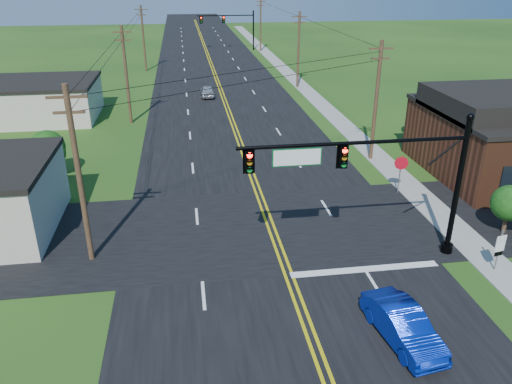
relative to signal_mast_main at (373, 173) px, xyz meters
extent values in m
cube|color=black|center=(-4.34, 42.00, -4.73)|extent=(16.00, 220.00, 0.04)
cube|color=black|center=(-4.34, 4.00, -4.73)|extent=(70.00, 10.00, 0.04)
cube|color=gray|center=(6.16, 32.00, -4.71)|extent=(2.00, 160.00, 0.08)
cylinder|color=black|center=(4.46, 0.00, -1.15)|extent=(0.28, 0.28, 7.20)
cylinder|color=black|center=(4.46, 0.00, -4.50)|extent=(0.60, 0.60, 0.50)
sphere|color=black|center=(4.46, 0.00, 2.55)|extent=(0.36, 0.36, 0.36)
cylinder|color=black|center=(-1.04, 0.00, 1.55)|extent=(11.00, 0.18, 0.18)
cube|color=#05591E|center=(-3.74, 0.00, 1.00)|extent=(2.30, 0.06, 0.85)
cylinder|color=black|center=(4.46, 72.00, -1.15)|extent=(0.28, 0.28, 7.20)
cylinder|color=black|center=(4.46, 72.00, -4.50)|extent=(0.60, 0.60, 0.50)
sphere|color=black|center=(4.46, 72.00, 2.55)|extent=(0.36, 0.36, 0.36)
cylinder|color=black|center=(-0.54, 72.00, 1.25)|extent=(10.00, 0.18, 0.18)
cube|color=#05591E|center=(-3.74, 72.00, 0.70)|extent=(2.30, 0.06, 0.85)
cube|color=beige|center=(-23.34, 30.00, -3.05)|extent=(12.00, 9.00, 3.40)
cube|color=black|center=(-23.34, 30.00, -1.20)|extent=(12.20, 9.20, 0.30)
cylinder|color=#3A281A|center=(-13.84, 2.00, -0.25)|extent=(0.28, 0.28, 9.00)
cube|color=#3A281A|center=(-13.84, 2.00, 3.65)|extent=(1.80, 0.12, 0.12)
cube|color=#3A281A|center=(-13.84, 2.00, 2.95)|extent=(1.40, 0.12, 0.12)
cylinder|color=#3A281A|center=(-13.84, 27.00, -0.25)|extent=(0.28, 0.28, 9.00)
cube|color=#3A281A|center=(-13.84, 27.00, 3.65)|extent=(1.80, 0.12, 0.12)
cube|color=#3A281A|center=(-13.84, 27.00, 2.95)|extent=(1.40, 0.12, 0.12)
cylinder|color=#3A281A|center=(-13.84, 54.00, -0.25)|extent=(0.28, 0.28, 9.00)
cube|color=#3A281A|center=(-13.84, 54.00, 3.65)|extent=(1.80, 0.12, 0.12)
cube|color=#3A281A|center=(-13.84, 54.00, 2.95)|extent=(1.40, 0.12, 0.12)
cylinder|color=#3A281A|center=(5.46, 14.00, -0.25)|extent=(0.28, 0.28, 9.00)
cube|color=#3A281A|center=(5.46, 14.00, 3.65)|extent=(1.80, 0.12, 0.12)
cube|color=#3A281A|center=(5.46, 14.00, 2.95)|extent=(1.40, 0.12, 0.12)
cylinder|color=#3A281A|center=(5.46, 40.00, -0.25)|extent=(0.28, 0.28, 9.00)
cube|color=#3A281A|center=(5.46, 40.00, 3.65)|extent=(1.80, 0.12, 0.12)
cube|color=#3A281A|center=(5.46, 40.00, 2.95)|extent=(1.40, 0.12, 0.12)
cylinder|color=#3A281A|center=(5.46, 70.00, -0.25)|extent=(0.28, 0.28, 9.00)
cube|color=#3A281A|center=(5.46, 70.00, 3.65)|extent=(1.80, 0.12, 0.12)
cube|color=#3A281A|center=(5.46, 70.00, 2.95)|extent=(1.40, 0.12, 0.12)
cylinder|color=#3A281A|center=(11.66, 18.00, -3.83)|extent=(0.24, 0.24, 1.85)
sphere|color=#133B0E|center=(11.66, 18.00, -2.15)|extent=(3.00, 3.00, 3.00)
cylinder|color=#3A281A|center=(8.66, 1.50, -4.09)|extent=(0.24, 0.24, 1.32)
sphere|color=#133B0E|center=(8.66, 1.50, -2.89)|extent=(2.00, 2.00, 2.00)
cylinder|color=#3A281A|center=(-18.34, 14.00, -3.98)|extent=(0.24, 0.24, 1.54)
sphere|color=#133B0E|center=(-18.34, 14.00, -2.58)|extent=(2.40, 2.40, 2.40)
imported|color=#07229E|center=(-0.66, -6.11, -4.04)|extent=(2.17, 4.52, 1.43)
imported|color=#B1B1B6|center=(-5.95, 36.53, -4.10)|extent=(1.56, 3.84, 1.30)
cylinder|color=slate|center=(5.94, -2.00, -3.60)|extent=(0.09, 0.09, 2.30)
cube|color=white|center=(5.94, -2.03, -2.92)|extent=(0.57, 0.15, 0.31)
cube|color=white|center=(5.94, -2.03, -3.34)|extent=(0.57, 0.15, 0.58)
cube|color=black|center=(5.94, -2.03, -3.75)|extent=(0.47, 0.13, 0.23)
cylinder|color=slate|center=(4.98, 7.58, -3.54)|extent=(0.10, 0.10, 2.41)
cylinder|color=#B30A1A|center=(4.98, 7.55, -2.62)|extent=(0.90, 0.28, 0.92)
camera|label=1|loc=(-8.70, -20.89, 8.87)|focal=35.00mm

